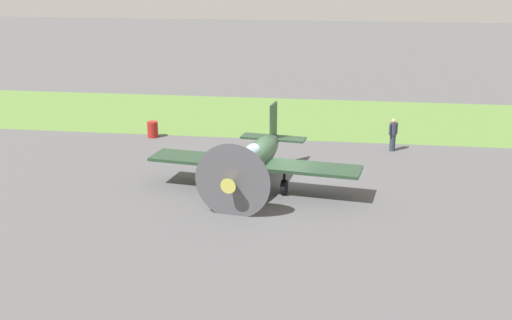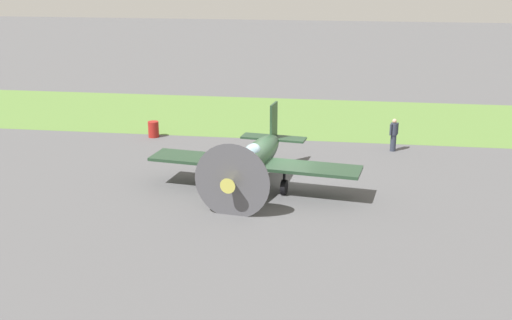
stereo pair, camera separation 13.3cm
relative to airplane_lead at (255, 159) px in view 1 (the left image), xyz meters
name	(u,v)px [view 1 (the left image)]	position (x,y,z in m)	size (l,w,h in m)	color
ground_plane	(280,184)	(-1.04, -0.78, -1.39)	(160.00, 160.00, 0.00)	#515154
grass_verge	(302,117)	(-1.04, -13.62, -1.38)	(120.00, 11.00, 0.01)	#567A38
airplane_lead	(255,159)	(0.00, 0.00, 0.00)	(9.35, 7.43, 3.31)	#233D28
ground_crew_chief	(393,134)	(-6.30, -6.81, -0.47)	(0.47, 0.48, 1.73)	#2D3342
fuel_drum	(153,129)	(6.94, -7.63, -0.94)	(0.60, 0.60, 0.90)	maroon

